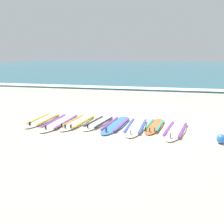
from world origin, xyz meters
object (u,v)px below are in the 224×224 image
at_px(surfboard_6, 155,126).
at_px(surfboard_7, 176,130).
at_px(beach_ball, 221,139).
at_px(surfboard_5, 136,126).
at_px(surfboard_4, 116,125).
at_px(surfboard_2, 78,122).
at_px(surfboard_3, 99,123).
at_px(surfboard_1, 60,122).
at_px(surfboard_0, 43,120).

distance_m(surfboard_6, surfboard_7, 0.71).
bearing_deg(beach_ball, surfboard_5, 157.28).
bearing_deg(surfboard_4, surfboard_2, 177.46).
distance_m(surfboard_4, surfboard_5, 0.66).
bearing_deg(surfboard_3, surfboard_1, -171.37).
bearing_deg(surfboard_1, surfboard_0, 170.70).
relative_size(surfboard_2, surfboard_5, 1.01).
distance_m(surfboard_7, beach_ball, 1.42).
bearing_deg(surfboard_5, surfboard_3, 171.76).
height_order(surfboard_3, beach_ball, beach_ball).
distance_m(surfboard_0, surfboard_3, 1.95).
height_order(surfboard_1, surfboard_6, same).
xyz_separation_m(surfboard_4, surfboard_5, (0.65, -0.07, 0.00)).
relative_size(surfboard_3, surfboard_6, 1.06).
distance_m(surfboard_1, surfboard_5, 2.53).
bearing_deg(surfboard_0, surfboard_5, -1.76).
distance_m(surfboard_0, surfboard_4, 2.55).
height_order(surfboard_2, surfboard_3, same).
bearing_deg(surfboard_1, surfboard_4, 2.48).
xyz_separation_m(surfboard_5, surfboard_6, (0.56, 0.20, 0.00)).
xyz_separation_m(surfboard_0, surfboard_6, (3.76, 0.10, 0.00)).
xyz_separation_m(surfboard_1, beach_ball, (4.86, -0.96, 0.09)).
bearing_deg(beach_ball, surfboard_2, 165.55).
distance_m(surfboard_2, surfboard_6, 2.51).
height_order(surfboard_0, surfboard_4, same).
height_order(surfboard_5, beach_ball, beach_ball).
bearing_deg(surfboard_4, surfboard_7, -5.36).
relative_size(surfboard_1, surfboard_3, 1.21).
relative_size(surfboard_0, surfboard_3, 1.02).
height_order(surfboard_2, surfboard_4, same).
height_order(surfboard_0, surfboard_5, same).
bearing_deg(surfboard_3, surfboard_0, -177.55).
relative_size(surfboard_0, beach_ball, 8.73).
relative_size(surfboard_5, surfboard_6, 1.17).
distance_m(surfboard_1, surfboard_6, 3.10).
xyz_separation_m(surfboard_1, surfboard_4, (1.87, 0.08, 0.00)).
height_order(surfboard_3, surfboard_4, same).
xyz_separation_m(surfboard_3, surfboard_7, (2.46, -0.29, -0.00)).
xyz_separation_m(surfboard_0, surfboard_7, (4.41, -0.20, -0.00)).
distance_m(surfboard_3, surfboard_5, 1.27).
bearing_deg(surfboard_5, surfboard_7, -5.00).
xyz_separation_m(surfboard_4, beach_ball, (2.98, -1.04, 0.09)).
bearing_deg(surfboard_5, surfboard_1, -179.72).
bearing_deg(surfboard_0, surfboard_1, -9.30).
height_order(surfboard_6, beach_ball, beach_ball).
xyz_separation_m(surfboard_2, surfboard_4, (1.29, -0.06, -0.00)).
bearing_deg(surfboard_0, surfboard_3, 2.45).
distance_m(surfboard_3, surfboard_4, 0.61).
bearing_deg(surfboard_6, surfboard_4, -173.84).
bearing_deg(surfboard_3, surfboard_2, -175.45).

